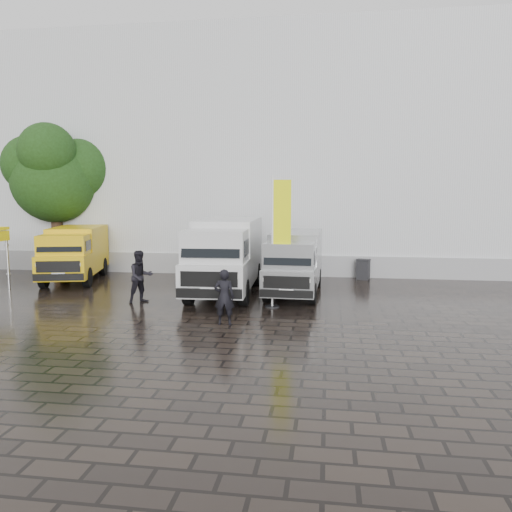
{
  "coord_description": "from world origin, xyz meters",
  "views": [
    {
      "loc": [
        2.36,
        -15.79,
        3.87
      ],
      "look_at": [
        -0.25,
        2.2,
        1.64
      ],
      "focal_mm": 35.0,
      "sensor_mm": 36.0,
      "label": 1
    }
  ],
  "objects_px": {
    "flagpole": "(278,235)",
    "wheelie_bin": "(363,269)",
    "van_white": "(226,257)",
    "person_tent": "(141,277)",
    "van_yellow": "(75,254)",
    "person_front": "(224,297)",
    "van_silver": "(295,264)"
  },
  "relations": [
    {
      "from": "flagpole",
      "to": "wheelie_bin",
      "type": "distance_m",
      "value": 7.42
    },
    {
      "from": "van_white",
      "to": "person_tent",
      "type": "distance_m",
      "value": 3.45
    },
    {
      "from": "van_yellow",
      "to": "person_front",
      "type": "xyz_separation_m",
      "value": [
        8.26,
        -6.58,
        -0.36
      ]
    },
    {
      "from": "wheelie_bin",
      "to": "van_white",
      "type": "bearing_deg",
      "value": -127.25
    },
    {
      "from": "flagpole",
      "to": "person_front",
      "type": "xyz_separation_m",
      "value": [
        -1.34,
        -2.55,
        -1.68
      ]
    },
    {
      "from": "van_white",
      "to": "flagpole",
      "type": "height_order",
      "value": "flagpole"
    },
    {
      "from": "van_white",
      "to": "van_silver",
      "type": "distance_m",
      "value": 2.72
    },
    {
      "from": "wheelie_bin",
      "to": "person_front",
      "type": "relative_size",
      "value": 0.56
    },
    {
      "from": "wheelie_bin",
      "to": "van_yellow",
      "type": "bearing_deg",
      "value": -153.85
    },
    {
      "from": "van_white",
      "to": "person_tent",
      "type": "xyz_separation_m",
      "value": [
        -2.7,
        -2.09,
        -0.51
      ]
    },
    {
      "from": "van_yellow",
      "to": "wheelie_bin",
      "type": "bearing_deg",
      "value": -4.08
    },
    {
      "from": "van_yellow",
      "to": "flagpole",
      "type": "relative_size",
      "value": 1.14
    },
    {
      "from": "van_yellow",
      "to": "wheelie_bin",
      "type": "relative_size",
      "value": 5.49
    },
    {
      "from": "van_silver",
      "to": "person_front",
      "type": "xyz_separation_m",
      "value": [
        -1.77,
        -4.99,
        -0.36
      ]
    },
    {
      "from": "person_tent",
      "to": "van_silver",
      "type": "bearing_deg",
      "value": -20.37
    },
    {
      "from": "van_white",
      "to": "van_silver",
      "type": "bearing_deg",
      "value": 3.75
    },
    {
      "from": "van_white",
      "to": "person_front",
      "type": "height_order",
      "value": "van_white"
    },
    {
      "from": "van_yellow",
      "to": "person_tent",
      "type": "xyz_separation_m",
      "value": [
        4.64,
        -3.96,
        -0.26
      ]
    },
    {
      "from": "van_white",
      "to": "person_front",
      "type": "distance_m",
      "value": 4.83
    },
    {
      "from": "van_white",
      "to": "wheelie_bin",
      "type": "relative_size",
      "value": 7.05
    },
    {
      "from": "van_silver",
      "to": "flagpole",
      "type": "height_order",
      "value": "flagpole"
    },
    {
      "from": "van_silver",
      "to": "wheelie_bin",
      "type": "relative_size",
      "value": 5.84
    },
    {
      "from": "person_front",
      "to": "van_silver",
      "type": "bearing_deg",
      "value": -114.3
    },
    {
      "from": "van_silver",
      "to": "flagpole",
      "type": "relative_size",
      "value": 1.22
    },
    {
      "from": "person_front",
      "to": "person_tent",
      "type": "relative_size",
      "value": 0.89
    },
    {
      "from": "wheelie_bin",
      "to": "person_front",
      "type": "bearing_deg",
      "value": -101.68
    },
    {
      "from": "van_yellow",
      "to": "person_front",
      "type": "distance_m",
      "value": 10.57
    },
    {
      "from": "van_silver",
      "to": "wheelie_bin",
      "type": "xyz_separation_m",
      "value": [
        2.91,
        3.87,
        -0.73
      ]
    },
    {
      "from": "wheelie_bin",
      "to": "person_tent",
      "type": "height_order",
      "value": "person_tent"
    },
    {
      "from": "flagpole",
      "to": "person_front",
      "type": "bearing_deg",
      "value": -117.7
    },
    {
      "from": "van_yellow",
      "to": "person_tent",
      "type": "distance_m",
      "value": 6.11
    },
    {
      "from": "van_yellow",
      "to": "van_silver",
      "type": "distance_m",
      "value": 10.16
    }
  ]
}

